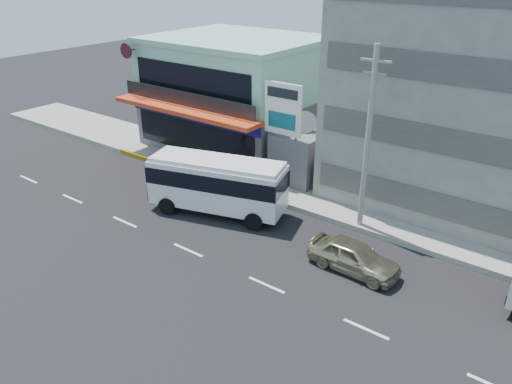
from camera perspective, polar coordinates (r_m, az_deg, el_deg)
ground at (r=26.12m, az=-7.76°, el=-6.61°), size 120.00×120.00×0.00m
sidewalk at (r=30.42m, az=11.79°, el=-1.73°), size 70.00×5.00×0.30m
shop_building at (r=39.16m, az=-2.20°, el=10.93°), size 12.40×11.70×8.00m
concrete_building at (r=31.71m, az=25.71°, el=10.65°), size 16.00×12.00×14.00m
gap_structure at (r=33.92m, az=6.33°, el=4.51°), size 3.00×6.00×3.50m
satellite_dish at (r=32.51m, az=5.56°, el=7.03°), size 1.50×1.50×0.15m
billboard at (r=30.91m, az=3.08°, el=8.77°), size 2.60×0.18×6.90m
utility_pole_near at (r=26.34m, az=12.66°, el=5.73°), size 1.60×0.30×10.00m
minibus at (r=28.80m, az=-4.45°, el=1.21°), size 8.33×4.70×3.32m
sedan at (r=24.40m, az=11.12°, el=-7.24°), size 4.58×1.97×1.54m
motorcycle_rider at (r=33.10m, az=-9.08°, el=2.00°), size 1.94×0.94×2.39m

